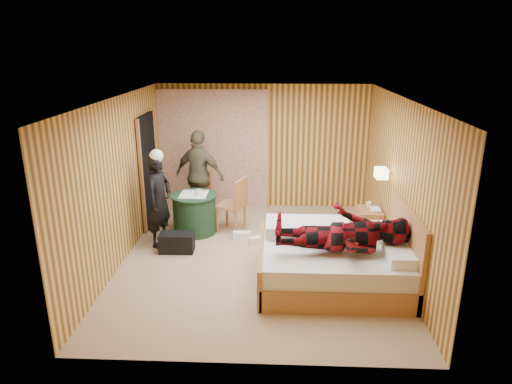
{
  "coord_description": "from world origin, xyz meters",
  "views": [
    {
      "loc": [
        0.26,
        -6.53,
        3.23
      ],
      "look_at": [
        -0.04,
        0.17,
        1.05
      ],
      "focal_mm": 32.0,
      "sensor_mm": 36.0,
      "label": 1
    }
  ],
  "objects_px": {
    "chair_far": "(200,192)",
    "duffel_bag": "(177,243)",
    "nightstand": "(369,223)",
    "round_table": "(195,213)",
    "chair_near": "(235,201)",
    "woman_standing": "(159,200)",
    "bed": "(336,261)",
    "man_on_bed": "(343,223)",
    "man_at_table": "(200,176)",
    "wall_lamp": "(381,173)"
  },
  "relations": [
    {
      "from": "round_table",
      "to": "chair_far",
      "type": "height_order",
      "value": "chair_far"
    },
    {
      "from": "round_table",
      "to": "man_on_bed",
      "type": "bearing_deg",
      "value": -39.95
    },
    {
      "from": "man_at_table",
      "to": "man_on_bed",
      "type": "bearing_deg",
      "value": 152.83
    },
    {
      "from": "nightstand",
      "to": "chair_far",
      "type": "distance_m",
      "value": 3.17
    },
    {
      "from": "duffel_bag",
      "to": "chair_far",
      "type": "bearing_deg",
      "value": 82.33
    },
    {
      "from": "chair_far",
      "to": "man_on_bed",
      "type": "height_order",
      "value": "man_on_bed"
    },
    {
      "from": "man_at_table",
      "to": "wall_lamp",
      "type": "bearing_deg",
      "value": 179.42
    },
    {
      "from": "chair_far",
      "to": "duffel_bag",
      "type": "xyz_separation_m",
      "value": [
        -0.16,
        -1.47,
        -0.38
      ]
    },
    {
      "from": "nightstand",
      "to": "duffel_bag",
      "type": "xyz_separation_m",
      "value": [
        -3.21,
        -0.67,
        -0.12
      ]
    },
    {
      "from": "chair_far",
      "to": "bed",
      "type": "bearing_deg",
      "value": -46.68
    },
    {
      "from": "bed",
      "to": "man_at_table",
      "type": "relative_size",
      "value": 1.2
    },
    {
      "from": "chair_far",
      "to": "chair_near",
      "type": "height_order",
      "value": "chair_near"
    },
    {
      "from": "wall_lamp",
      "to": "nightstand",
      "type": "bearing_deg",
      "value": 95.84
    },
    {
      "from": "chair_near",
      "to": "duffel_bag",
      "type": "xyz_separation_m",
      "value": [
        -0.89,
        -0.89,
        -0.42
      ]
    },
    {
      "from": "man_on_bed",
      "to": "chair_near",
      "type": "bearing_deg",
      "value": 128.4
    },
    {
      "from": "woman_standing",
      "to": "wall_lamp",
      "type": "bearing_deg",
      "value": -71.72
    },
    {
      "from": "round_table",
      "to": "duffel_bag",
      "type": "distance_m",
      "value": 0.86
    },
    {
      "from": "round_table",
      "to": "man_at_table",
      "type": "height_order",
      "value": "man_at_table"
    },
    {
      "from": "duffel_bag",
      "to": "woman_standing",
      "type": "xyz_separation_m",
      "value": [
        -0.32,
        0.28,
        0.62
      ]
    },
    {
      "from": "man_on_bed",
      "to": "man_at_table",
      "type": "bearing_deg",
      "value": 131.49
    },
    {
      "from": "chair_near",
      "to": "woman_standing",
      "type": "height_order",
      "value": "woman_standing"
    },
    {
      "from": "duffel_bag",
      "to": "man_on_bed",
      "type": "bearing_deg",
      "value": -26.01
    },
    {
      "from": "wall_lamp",
      "to": "chair_near",
      "type": "height_order",
      "value": "wall_lamp"
    },
    {
      "from": "nightstand",
      "to": "woman_standing",
      "type": "bearing_deg",
      "value": -173.58
    },
    {
      "from": "nightstand",
      "to": "round_table",
      "type": "xyz_separation_m",
      "value": [
        -3.05,
        0.14,
        0.09
      ]
    },
    {
      "from": "woman_standing",
      "to": "chair_far",
      "type": "bearing_deg",
      "value": -3.0
    },
    {
      "from": "nightstand",
      "to": "chair_near",
      "type": "distance_m",
      "value": 2.36
    },
    {
      "from": "wall_lamp",
      "to": "man_at_table",
      "type": "relative_size",
      "value": 0.15
    },
    {
      "from": "man_at_table",
      "to": "nightstand",
      "type": "bearing_deg",
      "value": -173.75
    },
    {
      "from": "chair_far",
      "to": "nightstand",
      "type": "bearing_deg",
      "value": -15.35
    },
    {
      "from": "wall_lamp",
      "to": "round_table",
      "type": "xyz_separation_m",
      "value": [
        -3.1,
        0.56,
        -0.94
      ]
    },
    {
      "from": "bed",
      "to": "woman_standing",
      "type": "bearing_deg",
      "value": 156.95
    },
    {
      "from": "wall_lamp",
      "to": "man_at_table",
      "type": "bearing_deg",
      "value": 158.09
    },
    {
      "from": "nightstand",
      "to": "duffel_bag",
      "type": "height_order",
      "value": "nightstand"
    },
    {
      "from": "duffel_bag",
      "to": "round_table",
      "type": "bearing_deg",
      "value": 77.46
    },
    {
      "from": "duffel_bag",
      "to": "woman_standing",
      "type": "relative_size",
      "value": 0.35
    },
    {
      "from": "wall_lamp",
      "to": "round_table",
      "type": "distance_m",
      "value": 3.29
    },
    {
      "from": "nightstand",
      "to": "woman_standing",
      "type": "height_order",
      "value": "woman_standing"
    },
    {
      "from": "woman_standing",
      "to": "man_on_bed",
      "type": "height_order",
      "value": "man_on_bed"
    },
    {
      "from": "round_table",
      "to": "chair_near",
      "type": "height_order",
      "value": "chair_near"
    },
    {
      "from": "bed",
      "to": "man_on_bed",
      "type": "xyz_separation_m",
      "value": [
        0.03,
        -0.23,
        0.67
      ]
    },
    {
      "from": "bed",
      "to": "woman_standing",
      "type": "distance_m",
      "value": 3.05
    },
    {
      "from": "bed",
      "to": "woman_standing",
      "type": "relative_size",
      "value": 1.33
    },
    {
      "from": "bed",
      "to": "duffel_bag",
      "type": "xyz_separation_m",
      "value": [
        -2.46,
        0.9,
        -0.17
      ]
    },
    {
      "from": "man_at_table",
      "to": "man_on_bed",
      "type": "xyz_separation_m",
      "value": [
        2.32,
        -2.63,
        0.13
      ]
    },
    {
      "from": "round_table",
      "to": "man_at_table",
      "type": "bearing_deg",
      "value": 90.0
    },
    {
      "from": "nightstand",
      "to": "round_table",
      "type": "bearing_deg",
      "value": 177.33
    },
    {
      "from": "round_table",
      "to": "woman_standing",
      "type": "bearing_deg",
      "value": -131.32
    },
    {
      "from": "chair_far",
      "to": "duffel_bag",
      "type": "height_order",
      "value": "chair_far"
    },
    {
      "from": "wall_lamp",
      "to": "chair_far",
      "type": "xyz_separation_m",
      "value": [
        -3.1,
        1.21,
        -0.76
      ]
    }
  ]
}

